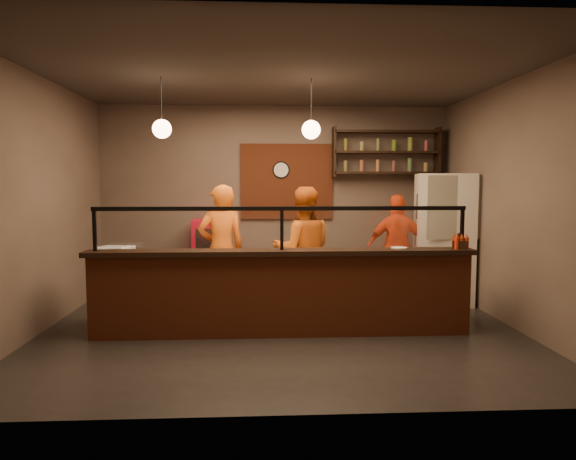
{
  "coord_description": "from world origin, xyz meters",
  "views": [
    {
      "loc": [
        -0.25,
        -6.46,
        1.84
      ],
      "look_at": [
        0.11,
        0.3,
        1.25
      ],
      "focal_mm": 32.0,
      "sensor_mm": 36.0,
      "label": 1
    }
  ],
  "objects": [
    {
      "name": "wall_back",
      "position": [
        0.0,
        2.5,
        1.6
      ],
      "size": [
        6.0,
        0.0,
        6.0
      ],
      "primitive_type": "plane",
      "rotation": [
        1.57,
        0.0,
        0.0
      ],
      "color": "brown",
      "rests_on": "floor"
    },
    {
      "name": "red_cooler",
      "position": [
        -1.12,
        2.15,
        0.64
      ],
      "size": [
        0.56,
        0.51,
        1.27
      ],
      "primitive_type": "cube",
      "rotation": [
        0.0,
        0.0,
        0.03
      ],
      "color": "red",
      "rests_on": "floor"
    },
    {
      "name": "condiment_caddy",
      "position": [
        2.2,
        -0.31,
        1.11
      ],
      "size": [
        0.22,
        0.2,
        0.1
      ],
      "primitive_type": "cube",
      "rotation": [
        0.0,
        0.0,
        -0.41
      ],
      "color": "black",
      "rests_on": "counter_ledge"
    },
    {
      "name": "counter_ledge",
      "position": [
        0.0,
        -0.3,
        1.03
      ],
      "size": [
        4.7,
        0.37,
        0.06
      ],
      "primitive_type": "cube",
      "color": "black",
      "rests_on": "service_counter"
    },
    {
      "name": "cook_mid",
      "position": [
        0.35,
        0.84,
        0.91
      ],
      "size": [
        0.91,
        0.72,
        1.82
      ],
      "primitive_type": "imported",
      "rotation": [
        0.0,
        0.0,
        3.18
      ],
      "color": "#C45612",
      "rests_on": "floor"
    },
    {
      "name": "sneeze_guard",
      "position": [
        0.0,
        -0.3,
        1.37
      ],
      "size": [
        4.5,
        0.05,
        0.52
      ],
      "color": "white",
      "rests_on": "counter_ledge"
    },
    {
      "name": "wall_shelving",
      "position": [
        1.9,
        2.32,
        2.4
      ],
      "size": [
        1.84,
        0.28,
        0.85
      ],
      "color": "black",
      "rests_on": "wall_back"
    },
    {
      "name": "wall_left",
      "position": [
        -3.0,
        0.0,
        1.6
      ],
      "size": [
        0.0,
        5.0,
        5.0
      ],
      "primitive_type": "plane",
      "rotation": [
        1.57,
        0.0,
        1.57
      ],
      "color": "brown",
      "rests_on": "floor"
    },
    {
      "name": "pizza_dough",
      "position": [
        0.11,
        0.27,
        0.91
      ],
      "size": [
        0.7,
        0.7,
        0.01
      ],
      "primitive_type": "cylinder",
      "rotation": [
        0.0,
        0.0,
        0.27
      ],
      "color": "white",
      "rests_on": "worktop"
    },
    {
      "name": "fridge",
      "position": [
        2.6,
        1.37,
        1.01
      ],
      "size": [
        0.97,
        0.92,
        2.01
      ],
      "primitive_type": "cube",
      "rotation": [
        0.0,
        0.0,
        -0.18
      ],
      "color": "beige",
      "rests_on": "floor"
    },
    {
      "name": "worktop_cabinet",
      "position": [
        0.0,
        0.2,
        0.42
      ],
      "size": [
        4.6,
        0.75,
        0.85
      ],
      "primitive_type": "cube",
      "color": "gray",
      "rests_on": "floor"
    },
    {
      "name": "rolling_pin",
      "position": [
        -0.81,
        0.31,
        0.93
      ],
      "size": [
        0.36,
        0.2,
        0.06
      ],
      "primitive_type": "cylinder",
      "rotation": [
        0.0,
        1.57,
        0.39
      ],
      "color": "gold",
      "rests_on": "worktop"
    },
    {
      "name": "ceiling",
      "position": [
        0.0,
        0.0,
        3.2
      ],
      "size": [
        6.0,
        6.0,
        0.0
      ],
      "primitive_type": "plane",
      "rotation": [
        3.14,
        0.0,
        0.0
      ],
      "color": "#3C352E",
      "rests_on": "wall_back"
    },
    {
      "name": "pendant_left",
      "position": [
        -1.5,
        0.2,
        2.55
      ],
      "size": [
        0.24,
        0.24,
        0.77
      ],
      "color": "black",
      "rests_on": "ceiling"
    },
    {
      "name": "cook_left",
      "position": [
        -0.82,
        0.86,
        0.92
      ],
      "size": [
        0.77,
        0.61,
        1.85
      ],
      "primitive_type": "imported",
      "rotation": [
        0.0,
        0.0,
        3.43
      ],
      "color": "orange",
      "rests_on": "floor"
    },
    {
      "name": "small_plate",
      "position": [
        1.45,
        -0.25,
        1.07
      ],
      "size": [
        0.25,
        0.25,
        0.01
      ],
      "primitive_type": "cylinder",
      "rotation": [
        0.0,
        0.0,
        -0.34
      ],
      "color": "silver",
      "rests_on": "counter_ledge"
    },
    {
      "name": "prep_tub_c",
      "position": [
        -2.15,
        -0.01,
        0.98
      ],
      "size": [
        0.37,
        0.32,
        0.17
      ],
      "primitive_type": "cube",
      "rotation": [
        0.0,
        0.0,
        0.17
      ],
      "color": "white",
      "rests_on": "worktop"
    },
    {
      "name": "floor",
      "position": [
        0.0,
        0.0,
        0.0
      ],
      "size": [
        6.0,
        6.0,
        0.0
      ],
      "primitive_type": "plane",
      "color": "black",
      "rests_on": "ground"
    },
    {
      "name": "pendant_right",
      "position": [
        0.4,
        0.2,
        2.55
      ],
      "size": [
        0.24,
        0.24,
        0.77
      ],
      "color": "black",
      "rests_on": "ceiling"
    },
    {
      "name": "wall_front",
      "position": [
        0.0,
        -2.5,
        1.6
      ],
      "size": [
        6.0,
        0.0,
        6.0
      ],
      "primitive_type": "plane",
      "rotation": [
        -1.57,
        0.0,
        0.0
      ],
      "color": "brown",
      "rests_on": "floor"
    },
    {
      "name": "wall_clock",
      "position": [
        0.1,
        2.46,
        2.1
      ],
      "size": [
        0.3,
        0.04,
        0.3
      ],
      "primitive_type": "cylinder",
      "rotation": [
        1.57,
        0.0,
        0.0
      ],
      "color": "black",
      "rests_on": "wall_back"
    },
    {
      "name": "prep_tub_b",
      "position": [
        -2.15,
        0.21,
        0.98
      ],
      "size": [
        0.35,
        0.31,
        0.15
      ],
      "primitive_type": "cube",
      "rotation": [
        0.0,
        0.0,
        -0.22
      ],
      "color": "silver",
      "rests_on": "worktop"
    },
    {
      "name": "pepper_mill",
      "position": [
        2.2,
        -0.27,
        1.15
      ],
      "size": [
        0.05,
        0.05,
        0.19
      ],
      "primitive_type": "cylinder",
      "rotation": [
        0.0,
        0.0,
        0.43
      ],
      "color": "black",
      "rests_on": "counter_ledge"
    },
    {
      "name": "service_counter",
      "position": [
        0.0,
        -0.3,
        0.5
      ],
      "size": [
        4.6,
        0.25,
        1.0
      ],
      "primitive_type": "cube",
      "color": "brown",
      "rests_on": "floor"
    },
    {
      "name": "brick_patch",
      "position": [
        0.2,
        2.47,
        1.9
      ],
      "size": [
        1.6,
        0.04,
        1.3
      ],
      "primitive_type": "cube",
      "color": "brown",
      "rests_on": "wall_back"
    },
    {
      "name": "prep_tub_a",
      "position": [
        -2.04,
        0.28,
        0.97
      ],
      "size": [
        0.32,
        0.27,
        0.14
      ],
      "primitive_type": "cube",
      "rotation": [
        0.0,
        0.0,
        0.18
      ],
      "color": "white",
      "rests_on": "worktop"
    },
    {
      "name": "worktop",
      "position": [
        0.0,
        0.2,
        0.88
      ],
      "size": [
        4.6,
        0.75,
        0.05
      ],
      "primitive_type": "cube",
      "color": "silver",
      "rests_on": "worktop_cabinet"
    },
    {
      "name": "wall_right",
      "position": [
        3.0,
        0.0,
        1.6
      ],
      "size": [
        0.0,
        5.0,
        5.0
      ],
      "primitive_type": "plane",
      "rotation": [
        1.57,
        0.0,
        -1.57
      ],
      "color": "brown",
      "rests_on": "floor"
    },
    {
      "name": "cook_right",
      "position": [
        1.9,
        1.45,
        0.85
      ],
      "size": [
        1.03,
        0.5,
        1.7
      ],
      "primitive_type": "imported",
      "rotation": [
        0.0,
        0.0,
        3.05
      ],
      "color": "#E24115",
      "rests_on": "floor"
    }
  ]
}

